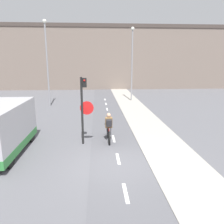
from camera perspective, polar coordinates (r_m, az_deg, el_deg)
ground_plane at (r=9.10m, az=1.90°, el=-13.55°), size 120.00×120.00×0.00m
bike_lane at (r=9.10m, az=1.90°, el=-13.46°), size 2.38×60.00×0.02m
sidewalk_strip at (r=9.61m, az=16.57°, el=-12.44°), size 2.40×60.00×0.05m
building_row_background at (r=35.12m, az=-2.61°, el=13.98°), size 60.00×5.20×9.34m
traffic_light_pole at (r=10.74m, az=-7.44°, el=2.20°), size 0.67×0.25×3.36m
street_lamp_far at (r=20.90m, az=-16.68°, el=13.95°), size 0.36×0.36×7.65m
street_lamp_sidewalk at (r=23.05m, az=5.28°, el=14.02°), size 0.36×0.36×7.45m
cyclist_near at (r=11.34m, az=-0.84°, el=-4.18°), size 0.46×1.80×1.51m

